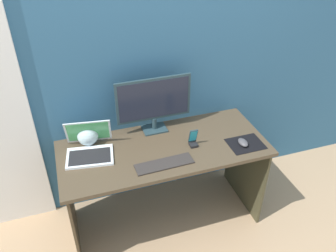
# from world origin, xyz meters

# --- Properties ---
(ground_plane) EXTENTS (8.00, 8.00, 0.00)m
(ground_plane) POSITION_xyz_m (0.00, 0.00, 0.00)
(ground_plane) COLOR tan
(wall_back) EXTENTS (6.00, 0.04, 2.50)m
(wall_back) POSITION_xyz_m (0.00, 0.40, 1.25)
(wall_back) COLOR #2F5E80
(wall_back) RESTS_ON ground_plane
(desk) EXTENTS (1.48, 0.64, 0.73)m
(desk) POSITION_xyz_m (0.00, 0.00, 0.58)
(desk) COLOR #4C3E2B
(desk) RESTS_ON ground_plane
(monitor) EXTENTS (0.56, 0.14, 0.43)m
(monitor) POSITION_xyz_m (0.00, 0.23, 0.97)
(monitor) COLOR #263C43
(monitor) RESTS_ON desk
(laptop) EXTENTS (0.36, 0.34, 0.22)m
(laptop) POSITION_xyz_m (-0.51, 0.09, 0.78)
(laptop) COLOR white
(laptop) RESTS_ON desk
(fishbowl) EXTENTS (0.15, 0.15, 0.15)m
(fishbowl) POSITION_xyz_m (-0.50, 0.21, 0.80)
(fishbowl) COLOR silver
(fishbowl) RESTS_ON desk
(keyboard_external) EXTENTS (0.40, 0.12, 0.01)m
(keyboard_external) POSITION_xyz_m (-0.05, -0.18, 0.74)
(keyboard_external) COLOR #302B28
(keyboard_external) RESTS_ON desk
(mousepad) EXTENTS (0.25, 0.20, 0.00)m
(mousepad) POSITION_xyz_m (0.57, -0.15, 0.73)
(mousepad) COLOR black
(mousepad) RESTS_ON desk
(mouse) EXTENTS (0.06, 0.10, 0.04)m
(mouse) POSITION_xyz_m (0.55, -0.15, 0.75)
(mouse) COLOR #4B494C
(mouse) RESTS_ON mousepad
(phone_in_dock) EXTENTS (0.06, 0.06, 0.14)m
(phone_in_dock) POSITION_xyz_m (0.21, -0.05, 0.78)
(phone_in_dock) COLOR black
(phone_in_dock) RESTS_ON desk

